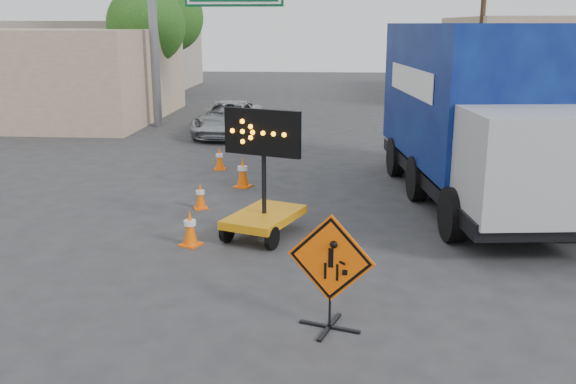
# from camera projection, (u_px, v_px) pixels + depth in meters

# --- Properties ---
(ground) EXTENTS (100.00, 100.00, 0.00)m
(ground) POSITION_uv_depth(u_px,v_px,m) (254.00, 319.00, 9.53)
(ground) COLOR #2D2D30
(ground) RESTS_ON ground
(curb_right) EXTENTS (0.40, 60.00, 0.12)m
(curb_right) POSITION_uv_depth(u_px,v_px,m) (503.00, 142.00, 23.41)
(curb_right) COLOR gray
(curb_right) RESTS_ON ground
(sidewalk_right) EXTENTS (4.00, 60.00, 0.15)m
(sidewalk_right) POSITION_uv_depth(u_px,v_px,m) (568.00, 142.00, 23.23)
(sidewalk_right) COLOR gray
(sidewalk_right) RESTS_ON ground
(storefront_left_near) EXTENTS (14.00, 10.00, 4.00)m
(storefront_left_near) POSITION_uv_depth(u_px,v_px,m) (8.00, 74.00, 29.38)
(storefront_left_near) COLOR tan
(storefront_left_near) RESTS_ON ground
(storefront_left_far) EXTENTS (12.00, 10.00, 4.40)m
(storefront_left_far) POSITION_uv_depth(u_px,v_px,m) (98.00, 55.00, 42.90)
(storefront_left_far) COLOR #A49589
(storefront_left_far) RESTS_ON ground
(building_right_far) EXTENTS (10.00, 14.00, 4.60)m
(building_right_far) POSITION_uv_depth(u_px,v_px,m) (546.00, 58.00, 36.85)
(building_right_far) COLOR tan
(building_right_far) RESTS_ON ground
(highway_gantry) EXTENTS (6.18, 0.38, 6.90)m
(highway_gantry) POSITION_uv_depth(u_px,v_px,m) (202.00, 2.00, 25.89)
(highway_gantry) COLOR slate
(highway_gantry) RESTS_ON ground
(utility_pole_far) EXTENTS (1.80, 0.26, 9.00)m
(utility_pole_far) POSITION_uv_depth(u_px,v_px,m) (483.00, 14.00, 30.85)
(utility_pole_far) COLOR #422E1C
(utility_pole_far) RESTS_ON ground
(tree_left_near) EXTENTS (3.71, 3.71, 6.03)m
(tree_left_near) POSITION_uv_depth(u_px,v_px,m) (146.00, 25.00, 30.29)
(tree_left_near) COLOR #422E1C
(tree_left_near) RESTS_ON ground
(tree_left_far) EXTENTS (4.10, 4.10, 6.66)m
(tree_left_far) POSITION_uv_depth(u_px,v_px,m) (169.00, 17.00, 37.97)
(tree_left_far) COLOR #422E1C
(tree_left_far) RESTS_ON ground
(construction_sign) EXTENTS (1.24, 0.89, 1.72)m
(construction_sign) POSITION_uv_depth(u_px,v_px,m) (330.00, 269.00, 9.01)
(construction_sign) COLOR black
(construction_sign) RESTS_ON ground
(arrow_board) EXTENTS (1.69, 2.12, 2.63)m
(arrow_board) POSITION_uv_depth(u_px,v_px,m) (264.00, 208.00, 13.08)
(arrow_board) COLOR orange
(arrow_board) RESTS_ON ground
(pickup_truck) EXTENTS (2.35, 4.77, 1.30)m
(pickup_truck) POSITION_uv_depth(u_px,v_px,m) (228.00, 119.00, 25.06)
(pickup_truck) COLOR #AAADB1
(pickup_truck) RESTS_ON ground
(box_truck) EXTENTS (3.67, 9.23, 4.26)m
(box_truck) POSITION_uv_depth(u_px,v_px,m) (473.00, 123.00, 15.46)
(box_truck) COLOR black
(box_truck) RESTS_ON ground
(cone_a) EXTENTS (0.49, 0.49, 0.73)m
(cone_a) POSITION_uv_depth(u_px,v_px,m) (190.00, 228.00, 12.60)
(cone_a) COLOR #FF5B05
(cone_a) RESTS_ON ground
(cone_b) EXTENTS (0.42, 0.42, 0.63)m
(cone_b) POSITION_uv_depth(u_px,v_px,m) (200.00, 196.00, 15.14)
(cone_b) COLOR #FF5B05
(cone_b) RESTS_ON ground
(cone_c) EXTENTS (0.53, 0.53, 0.81)m
(cone_c) POSITION_uv_depth(u_px,v_px,m) (243.00, 172.00, 17.11)
(cone_c) COLOR #FF5B05
(cone_c) RESTS_ON ground
(cone_d) EXTENTS (0.38, 0.38, 0.68)m
(cone_d) POSITION_uv_depth(u_px,v_px,m) (220.00, 158.00, 19.20)
(cone_d) COLOR #FF5B05
(cone_d) RESTS_ON ground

